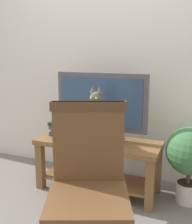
% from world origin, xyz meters
% --- Properties ---
extents(ground_plane, '(12.00, 12.00, 0.00)m').
position_xyz_m(ground_plane, '(0.00, 0.00, 0.00)').
color(ground_plane, slate).
extents(back_wall, '(7.00, 0.12, 2.80)m').
position_xyz_m(back_wall, '(0.00, 0.96, 1.40)').
color(back_wall, silver).
rests_on(back_wall, ground).
extents(tv_stand, '(1.18, 0.45, 0.50)m').
position_xyz_m(tv_stand, '(0.02, 0.45, 0.34)').
color(tv_stand, brown).
rests_on(tv_stand, ground).
extents(tv, '(0.89, 0.20, 0.63)m').
position_xyz_m(tv, '(0.02, 0.53, 0.84)').
color(tv, '#4C4C51').
rests_on(tv, tv_stand).
extents(media_box, '(0.36, 0.27, 0.08)m').
position_xyz_m(media_box, '(0.06, 0.36, 0.54)').
color(media_box, '#ADADB2').
rests_on(media_box, tv_stand).
extents(cat, '(0.21, 0.34, 0.46)m').
position_xyz_m(cat, '(0.06, 0.34, 0.75)').
color(cat, '#514C47').
rests_on(cat, media_box).
extents(wooden_chair, '(0.61, 0.61, 1.02)m').
position_xyz_m(wooden_chair, '(0.33, -0.46, 0.59)').
color(wooden_chair, brown).
rests_on(wooden_chair, ground).
extents(book_stack, '(0.24, 0.18, 0.14)m').
position_xyz_m(book_stack, '(-0.39, 0.48, 0.58)').
color(book_stack, '#33477A').
rests_on(book_stack, tv_stand).
extents(potted_plant, '(0.42, 0.42, 0.69)m').
position_xyz_m(potted_plant, '(0.84, 0.55, 0.44)').
color(potted_plant, beige).
rests_on(potted_plant, ground).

